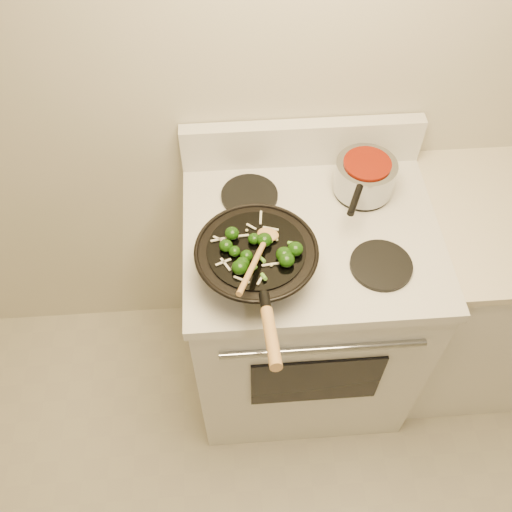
{
  "coord_description": "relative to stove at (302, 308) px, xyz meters",
  "views": [
    {
      "loc": [
        -0.45,
        0.09,
        2.25
      ],
      "look_at": [
        -0.38,
        1.02,
        1.01
      ],
      "focal_mm": 40.0,
      "sensor_mm": 36.0,
      "label": 1
    }
  ],
  "objects": [
    {
      "name": "counter_unit",
      "position": [
        0.76,
        0.03,
        -0.01
      ],
      "size": [
        0.88,
        0.62,
        0.91
      ],
      "color": "white",
      "rests_on": "ground"
    },
    {
      "name": "saucepan",
      "position": [
        0.18,
        0.15,
        0.52
      ],
      "size": [
        0.19,
        0.29,
        0.11
      ],
      "color": "#979A9F",
      "rests_on": "stove"
    },
    {
      "name": "stove",
      "position": [
        0.0,
        0.0,
        0.0
      ],
      "size": [
        0.78,
        0.67,
        1.08
      ],
      "color": "silver",
      "rests_on": "ground"
    },
    {
      "name": "stirfry",
      "position": [
        -0.17,
        -0.17,
        0.58
      ],
      "size": [
        0.25,
        0.25,
        0.04
      ],
      "color": "#123307",
      "rests_on": "wok"
    },
    {
      "name": "wok",
      "position": [
        -0.18,
        -0.16,
        0.52
      ],
      "size": [
        0.34,
        0.56,
        0.2
      ],
      "color": "black",
      "rests_on": "stove"
    },
    {
      "name": "wooden_spoon",
      "position": [
        -0.17,
        -0.18,
        0.59
      ],
      "size": [
        0.13,
        0.27,
        0.08
      ],
      "color": "#AD7E44",
      "rests_on": "wok"
    }
  ]
}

